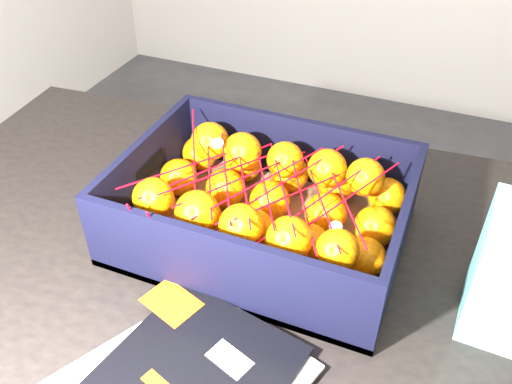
% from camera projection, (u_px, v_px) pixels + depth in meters
% --- Properties ---
extents(table, '(1.26, 0.89, 0.75)m').
position_uv_depth(table, '(231.00, 296.00, 0.90)').
color(table, black).
rests_on(table, ground).
extents(produce_crate, '(0.43, 0.32, 0.13)m').
position_uv_depth(produce_crate, '(263.00, 216.00, 0.85)').
color(produce_crate, '#936A44').
rests_on(produce_crate, table).
extents(clementine_heap, '(0.41, 0.30, 0.12)m').
position_uv_depth(clementine_heap, '(265.00, 205.00, 0.84)').
color(clementine_heap, orange).
rests_on(clementine_heap, produce_crate).
extents(mesh_net, '(0.36, 0.28, 0.09)m').
position_uv_depth(mesh_net, '(258.00, 183.00, 0.80)').
color(mesh_net, red).
rests_on(mesh_net, clementine_heap).
extents(retail_carton, '(0.08, 0.12, 0.18)m').
position_uv_depth(retail_carton, '(508.00, 272.00, 0.69)').
color(retail_carton, silver).
rests_on(retail_carton, table).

